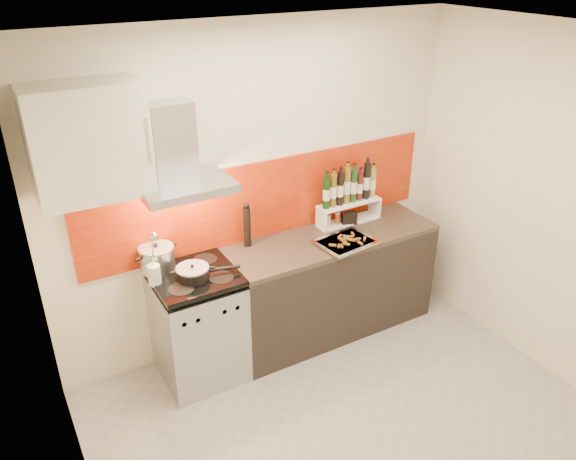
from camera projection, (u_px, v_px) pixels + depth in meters
floor at (356, 430)px, 3.92m from camera, size 3.40×3.40×0.00m
ceiling at (385, 42)px, 2.74m from camera, size 3.40×2.80×0.02m
back_wall at (260, 191)px, 4.41m from camera, size 3.40×0.02×2.60m
left_wall at (70, 365)px, 2.58m from camera, size 0.02×2.80×2.60m
right_wall at (555, 210)px, 4.09m from camera, size 0.02×2.80×2.60m
backsplash at (266, 199)px, 4.46m from camera, size 3.00×0.02×0.64m
range_stove at (199, 326)px, 4.26m from camera, size 0.60×0.60×0.91m
counter at (330, 283)px, 4.79m from camera, size 1.80×0.60×0.90m
range_hood at (177, 158)px, 3.78m from camera, size 0.62×0.50×0.61m
upper_cabinet at (89, 142)px, 3.43m from camera, size 0.70×0.35×0.72m
stock_pot at (157, 258)px, 4.05m from camera, size 0.25×0.25×0.22m
saute_pan at (194, 272)px, 3.98m from camera, size 0.45×0.24×0.11m
utensil_jar at (154, 269)px, 3.87m from camera, size 0.09×0.13×0.43m
pepper_mill at (247, 225)px, 4.36m from camera, size 0.06×0.06×0.37m
step_shelf at (349, 196)px, 4.71m from camera, size 0.58×0.16×0.51m
caddy_box at (349, 218)px, 4.75m from camera, size 0.14×0.09×0.11m
baking_tray at (346, 242)px, 4.46m from camera, size 0.49×0.40×0.03m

